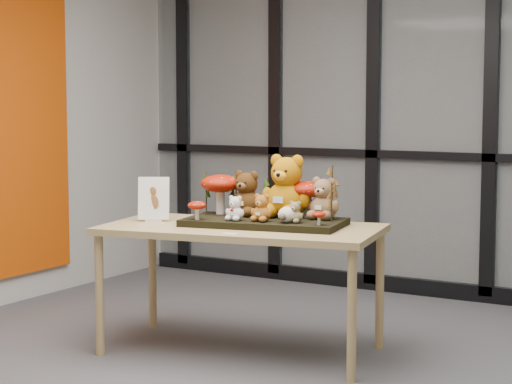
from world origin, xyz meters
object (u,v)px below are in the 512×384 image
Objects in this scene: bear_small_yellow at (262,206)px; mushroom_back_left at (220,192)px; display_table at (242,237)px; mushroom_front_right at (319,218)px; mushroom_back_right at (308,197)px; bear_white_bow at (235,207)px; bear_brown_medium at (247,191)px; bear_pooh_yellow at (287,183)px; bear_beige_small at (295,211)px; diorama_tray at (264,222)px; mushroom_front_left at (197,209)px; bear_tan_back at (324,196)px; sign_holder at (154,201)px; plush_cream_hedgehog at (287,214)px.

bear_small_yellow is 0.42m from mushroom_back_left.
display_table is 0.52m from mushroom_front_right.
mushroom_back_left is (-0.38, 0.17, 0.04)m from bear_small_yellow.
mushroom_front_right is (0.21, -0.27, -0.08)m from mushroom_back_right.
bear_white_bow reaches higher than mushroom_front_right.
bear_pooh_yellow is at bearing 2.07° from bear_brown_medium.
bear_pooh_yellow is 0.29m from bear_beige_small.
diorama_tray is 7.65× the size of mushroom_front_left.
bear_pooh_yellow is at bearing 43.38° from mushroom_front_left.
mushroom_back_right reaches higher than bear_small_yellow.
mushroom_back_left is 1.12× the size of mushroom_back_right.
bear_tan_back is 0.12m from mushroom_back_right.
sign_holder is at bearing -157.36° from mushroom_back_right.
bear_small_yellow is at bearing -108.06° from bear_pooh_yellow.
diorama_tray is at bearing 168.38° from mushroom_front_right.
mushroom_front_left is 0.72m from mushroom_front_right.
bear_beige_small is 0.52× the size of mushroom_back_left.
mushroom_front_left is (-0.21, -0.08, -0.02)m from bear_white_bow.
display_table is 6.46× the size of mushroom_back_left.
mushroom_front_right is at bearing -52.22° from mushroom_back_right.
bear_small_yellow is 0.65× the size of sign_holder.
bear_brown_medium reaches higher than mushroom_front_left.
mushroom_back_right reaches higher than display_table.
bear_small_yellow is (0.15, -0.02, 0.19)m from display_table.
diorama_tray is at bearing 101.56° from bear_small_yellow.
bear_white_bow is at bearing -41.84° from mushroom_back_left.
bear_white_bow is at bearing -152.83° from bear_tan_back.
plush_cream_hedgehog reaches higher than display_table.
bear_small_yellow is at bearing -116.17° from mushroom_back_right.
bear_tan_back is at bearing -3.15° from bear_pooh_yellow.
mushroom_front_right is (0.16, -0.02, -0.03)m from bear_beige_small.
plush_cream_hedgehog is at bearing -10.61° from display_table.
sign_holder is at bearing -163.90° from bear_brown_medium.
bear_white_bow is (0.06, -0.23, -0.07)m from bear_brown_medium.
sign_holder is (-1.06, -0.09, 0.04)m from mushroom_front_right.
diorama_tray is at bearing -134.45° from mushroom_back_right.
mushroom_back_right is at bearing 32.07° from display_table.
mushroom_front_left is at bearing -39.17° from sign_holder.
bear_brown_medium is 2.97× the size of plush_cream_hedgehog.
display_table is 0.16m from diorama_tray.
display_table is at bearing -79.56° from bear_brown_medium.
plush_cream_hedgehog is at bearing -15.15° from mushroom_back_left.
mushroom_back_right reaches higher than bear_beige_small.
sign_holder reaches higher than plush_cream_hedgehog.
diorama_tray is 0.25m from bear_brown_medium.
mushroom_back_left reaches higher than diorama_tray.
plush_cream_hedgehog is at bearing 179.76° from mushroom_front_right.
bear_tan_back is at bearing 18.89° from diorama_tray.
display_table is 7.21× the size of mushroom_back_right.
plush_cream_hedgehog is 0.42× the size of mushroom_back_right.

